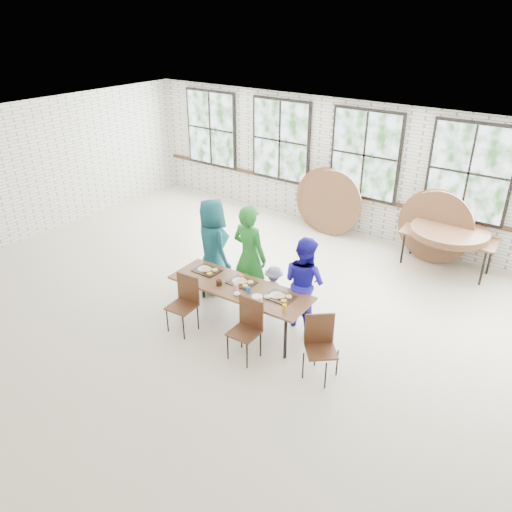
{
  "coord_description": "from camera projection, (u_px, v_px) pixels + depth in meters",
  "views": [
    {
      "loc": [
        4.36,
        -5.6,
        4.78
      ],
      "look_at": [
        0.0,
        0.4,
        1.05
      ],
      "focal_mm": 35.0,
      "sensor_mm": 36.0,
      "label": 1
    }
  ],
  "objects": [
    {
      "name": "room",
      "position": [
        365.0,
        157.0,
        10.87
      ],
      "size": [
        12.0,
        12.0,
        12.0
      ],
      "color": "beige",
      "rests_on": "ground"
    },
    {
      "name": "dining_table",
      "position": [
        240.0,
        289.0,
        8.04
      ],
      "size": [
        2.43,
        0.9,
        0.74
      ],
      "rotation": [
        0.0,
        0.0,
        0.04
      ],
      "color": "brown",
      "rests_on": "ground"
    },
    {
      "name": "chair_near_left",
      "position": [
        185.0,
        298.0,
        8.04
      ],
      "size": [
        0.45,
        0.44,
        0.95
      ],
      "rotation": [
        0.0,
        0.0,
        0.09
      ],
      "color": "#4C2B19",
      "rests_on": "ground"
    },
    {
      "name": "chair_near_right",
      "position": [
        248.0,
        324.0,
        7.4
      ],
      "size": [
        0.43,
        0.42,
        0.95
      ],
      "rotation": [
        0.0,
        0.0,
        0.03
      ],
      "color": "#4C2B19",
      "rests_on": "ground"
    },
    {
      "name": "chair_spare",
      "position": [
        320.0,
        341.0,
        7.02
      ],
      "size": [
        0.58,
        0.58,
        0.95
      ],
      "rotation": [
        0.0,
        0.0,
        0.71
      ],
      "color": "#4C2B19",
      "rests_on": "ground"
    },
    {
      "name": "adult_teal",
      "position": [
        213.0,
        246.0,
        9.0
      ],
      "size": [
        1.03,
        0.88,
        1.79
      ],
      "primitive_type": "imported",
      "rotation": [
        0.0,
        0.0,
        2.72
      ],
      "color": "#175958",
      "rests_on": "ground"
    },
    {
      "name": "adult_green",
      "position": [
        250.0,
        256.0,
        8.55
      ],
      "size": [
        0.7,
        0.48,
        1.86
      ],
      "primitive_type": "imported",
      "rotation": [
        0.0,
        0.0,
        3.08
      ],
      "color": "#1F7526",
      "rests_on": "ground"
    },
    {
      "name": "toddler",
      "position": [
        274.0,
        290.0,
        8.51
      ],
      "size": [
        0.6,
        0.38,
        0.88
      ],
      "primitive_type": "imported",
      "rotation": [
        0.0,
        0.0,
        3.23
      ],
      "color": "#181441",
      "rests_on": "ground"
    },
    {
      "name": "adult_blue",
      "position": [
        304.0,
        282.0,
        8.04
      ],
      "size": [
        0.88,
        0.76,
        1.58
      ],
      "primitive_type": "imported",
      "rotation": [
        0.0,
        0.0,
        2.91
      ],
      "color": "#2018AE",
      "rests_on": "ground"
    },
    {
      "name": "storage_table",
      "position": [
        448.0,
        237.0,
        9.84
      ],
      "size": [
        1.85,
        0.88,
        0.74
      ],
      "rotation": [
        0.0,
        0.0,
        0.08
      ],
      "color": "brown",
      "rests_on": "ground"
    },
    {
      "name": "tabletop_clutter",
      "position": [
        246.0,
        288.0,
        7.92
      ],
      "size": [
        2.0,
        0.57,
        0.11
      ],
      "color": "black",
      "rests_on": "dining_table"
    },
    {
      "name": "round_tops_stacked",
      "position": [
        449.0,
        232.0,
        9.79
      ],
      "size": [
        1.5,
        1.5,
        0.13
      ],
      "color": "brown",
      "rests_on": "storage_table"
    },
    {
      "name": "round_tops_leaning",
      "position": [
        378.0,
        214.0,
        10.84
      ],
      "size": [
        4.13,
        0.37,
        1.49
      ],
      "color": "brown",
      "rests_on": "ground"
    }
  ]
}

